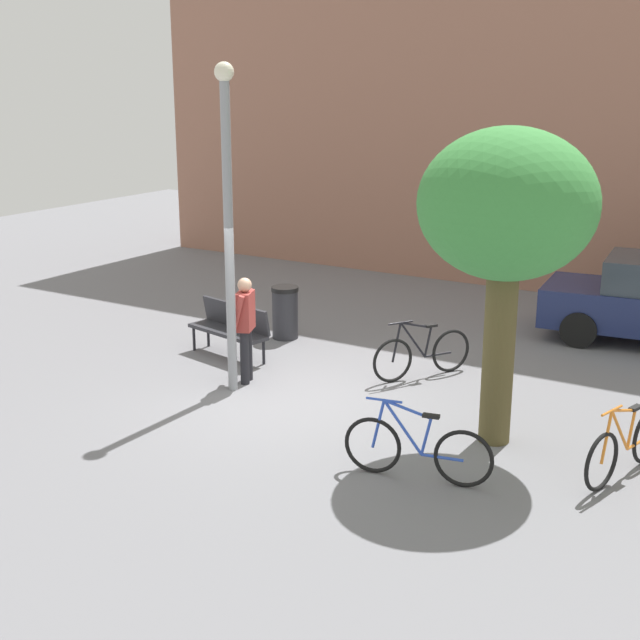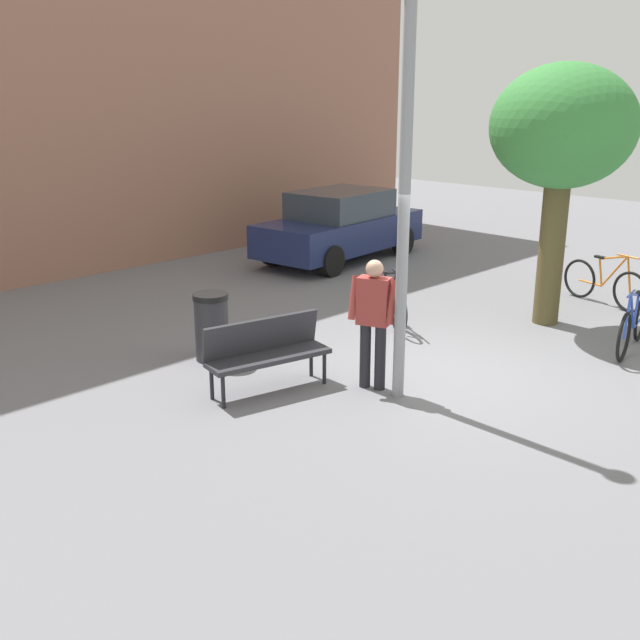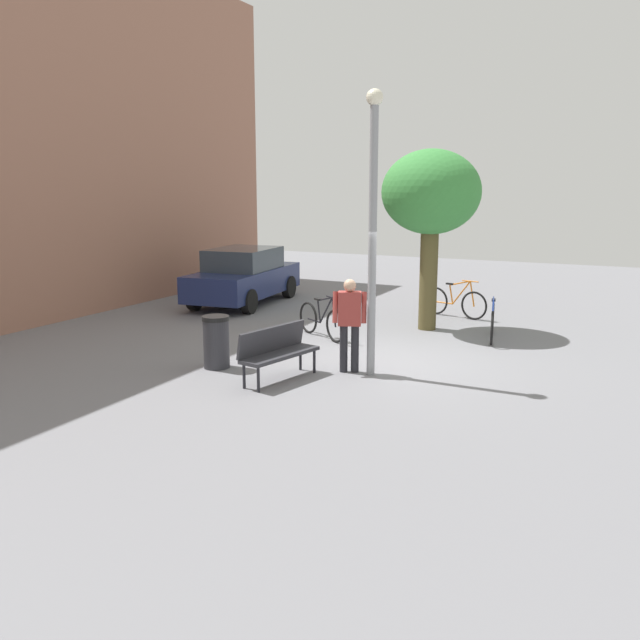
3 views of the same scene
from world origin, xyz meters
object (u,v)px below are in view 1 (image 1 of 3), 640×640
at_px(lamppost, 228,211).
at_px(bicycle_blue, 417,450).
at_px(person_by_lamppost, 245,322).
at_px(park_bench, 231,325).
at_px(bicycle_black, 422,354).
at_px(plaza_tree, 507,210).
at_px(bicycle_orange, 625,446).
at_px(trash_bin, 285,312).

xyz_separation_m(lamppost, bicycle_blue, (3.70, -1.35, -2.36)).
height_order(lamppost, person_by_lamppost, lamppost).
relative_size(park_bench, bicycle_blue, 0.93).
distance_m(park_bench, bicycle_black, 3.31).
height_order(plaza_tree, bicycle_orange, plaza_tree).
bearing_deg(lamppost, park_bench, 127.39).
distance_m(person_by_lamppost, bicycle_black, 2.83).
xyz_separation_m(park_bench, plaza_tree, (5.11, -1.11, 2.50)).
distance_m(bicycle_black, bicycle_orange, 4.09).
distance_m(person_by_lamppost, plaza_tree, 4.63).
height_order(lamppost, bicycle_black, lamppost).
bearing_deg(trash_bin, lamppost, -73.15).
relative_size(park_bench, bicycle_black, 1.06).
xyz_separation_m(bicycle_orange, bicycle_blue, (-2.08, -1.37, 0.00)).
bearing_deg(person_by_lamppost, lamppost, -85.20).
relative_size(lamppost, bicycle_blue, 2.70).
relative_size(person_by_lamppost, park_bench, 1.00).
xyz_separation_m(plaza_tree, bicycle_orange, (1.69, -0.20, -2.66)).
relative_size(plaza_tree, bicycle_blue, 2.27).
distance_m(plaza_tree, bicycle_blue, 3.11).
relative_size(bicycle_black, trash_bin, 1.63).
height_order(plaza_tree, bicycle_blue, plaza_tree).
bearing_deg(bicycle_orange, bicycle_black, 150.72).
bearing_deg(bicycle_blue, person_by_lamppost, 154.91).
xyz_separation_m(person_by_lamppost, park_bench, (-0.98, 0.92, -0.42)).
bearing_deg(park_bench, bicycle_black, 12.14).
relative_size(person_by_lamppost, plaza_tree, 0.41).
height_order(plaza_tree, bicycle_black, plaza_tree).
height_order(person_by_lamppost, bicycle_orange, person_by_lamppost).
distance_m(bicycle_orange, trash_bin, 7.13).
relative_size(park_bench, bicycle_orange, 0.95).
xyz_separation_m(plaza_tree, bicycle_blue, (-0.39, -1.57, -2.66)).
height_order(person_by_lamppost, park_bench, person_by_lamppost).
xyz_separation_m(plaza_tree, bicycle_black, (-1.88, 1.80, -2.66)).
relative_size(person_by_lamppost, bicycle_blue, 0.93).
xyz_separation_m(lamppost, bicycle_black, (2.22, 2.02, -2.36)).
height_order(bicycle_orange, bicycle_blue, same).
height_order(bicycle_black, trash_bin, bicycle_black).
distance_m(person_by_lamppost, trash_bin, 2.47).
bearing_deg(bicycle_blue, trash_bin, 138.19).
bearing_deg(plaza_tree, lamppost, -176.97).
distance_m(lamppost, bicycle_orange, 6.25).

